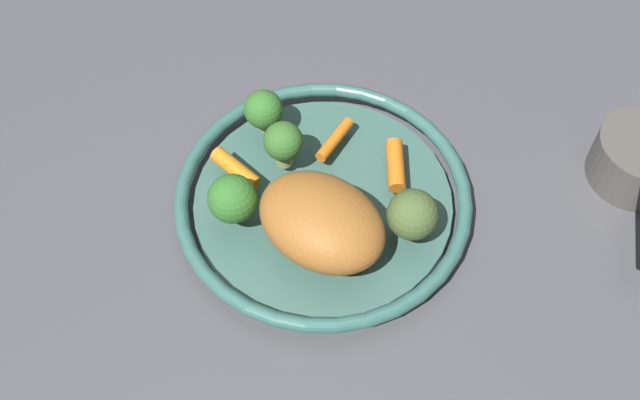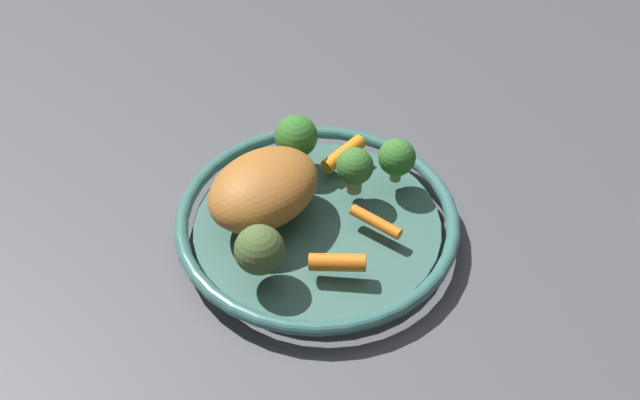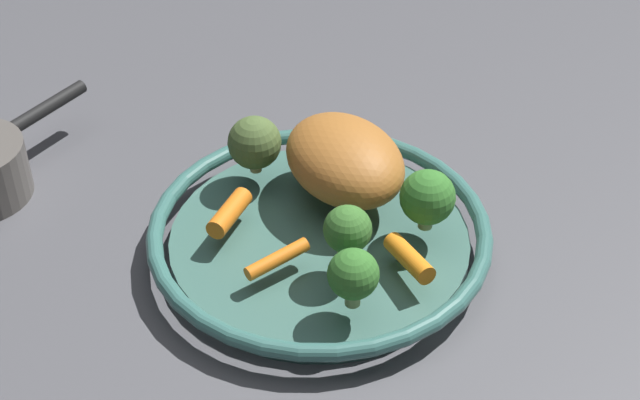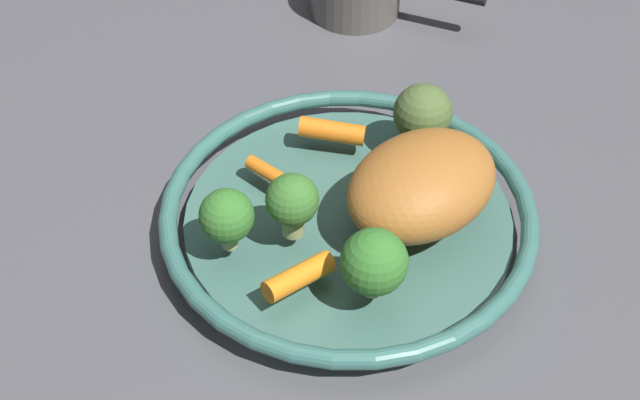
{
  "view_description": "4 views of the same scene",
  "coord_description": "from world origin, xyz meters",
  "px_view_note": "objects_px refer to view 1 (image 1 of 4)",
  "views": [
    {
      "loc": [
        0.49,
        0.15,
        0.79
      ],
      "look_at": [
        0.03,
        0.01,
        0.06
      ],
      "focal_mm": 43.39,
      "sensor_mm": 36.0,
      "label": 1
    },
    {
      "loc": [
        -0.27,
        0.65,
        0.75
      ],
      "look_at": [
        -0.0,
        -0.01,
        0.06
      ],
      "focal_mm": 45.3,
      "sensor_mm": 36.0,
      "label": 2
    },
    {
      "loc": [
        -0.58,
        -0.48,
        0.68
      ],
      "look_at": [
        -0.0,
        -0.0,
        0.07
      ],
      "focal_mm": 54.27,
      "sensor_mm": 36.0,
      "label": 3
    },
    {
      "loc": [
        0.23,
        -0.49,
        0.58
      ],
      "look_at": [
        -0.02,
        -0.02,
        0.05
      ],
      "focal_mm": 46.48,
      "sensor_mm": 36.0,
      "label": 4
    }
  ],
  "objects_px": {
    "serving_bowl": "(323,200)",
    "saucepan": "(640,161)",
    "broccoli_floret_small": "(283,142)",
    "broccoli_floret_large": "(413,215)",
    "roast_chicken_piece": "(322,222)",
    "baby_carrot_back": "(235,169)",
    "broccoli_floret_mid": "(232,199)",
    "broccoli_floret_edge": "(263,110)",
    "baby_carrot_right": "(395,165)",
    "baby_carrot_near_rim": "(335,139)"
  },
  "relations": [
    {
      "from": "broccoli_floret_edge",
      "to": "saucepan",
      "type": "relative_size",
      "value": 0.27
    },
    {
      "from": "broccoli_floret_small",
      "to": "broccoli_floret_edge",
      "type": "relative_size",
      "value": 1.05
    },
    {
      "from": "serving_bowl",
      "to": "saucepan",
      "type": "xyz_separation_m",
      "value": [
        -0.17,
        0.35,
        0.01
      ]
    },
    {
      "from": "serving_bowl",
      "to": "broccoli_floret_small",
      "type": "xyz_separation_m",
      "value": [
        -0.03,
        -0.06,
        0.06
      ]
    },
    {
      "from": "serving_bowl",
      "to": "baby_carrot_right",
      "type": "relative_size",
      "value": 5.41
    },
    {
      "from": "broccoli_floret_small",
      "to": "broccoli_floret_mid",
      "type": "bearing_deg",
      "value": -17.09
    },
    {
      "from": "saucepan",
      "to": "broccoli_floret_edge",
      "type": "bearing_deg",
      "value": -77.9
    },
    {
      "from": "baby_carrot_right",
      "to": "broccoli_floret_mid",
      "type": "distance_m",
      "value": 0.2
    },
    {
      "from": "baby_carrot_right",
      "to": "broccoli_floret_small",
      "type": "height_order",
      "value": "broccoli_floret_small"
    },
    {
      "from": "serving_bowl",
      "to": "baby_carrot_back",
      "type": "height_order",
      "value": "baby_carrot_back"
    },
    {
      "from": "baby_carrot_right",
      "to": "saucepan",
      "type": "height_order",
      "value": "saucepan"
    },
    {
      "from": "broccoli_floret_small",
      "to": "broccoli_floret_large",
      "type": "relative_size",
      "value": 0.98
    },
    {
      "from": "baby_carrot_near_rim",
      "to": "baby_carrot_right",
      "type": "bearing_deg",
      "value": 77.47
    },
    {
      "from": "broccoli_floret_mid",
      "to": "saucepan",
      "type": "distance_m",
      "value": 0.5
    },
    {
      "from": "baby_carrot_right",
      "to": "broccoli_floret_mid",
      "type": "height_order",
      "value": "broccoli_floret_mid"
    },
    {
      "from": "roast_chicken_piece",
      "to": "broccoli_floret_mid",
      "type": "distance_m",
      "value": 0.1
    },
    {
      "from": "broccoli_floret_small",
      "to": "broccoli_floret_large",
      "type": "bearing_deg",
      "value": 73.13
    },
    {
      "from": "baby_carrot_near_rim",
      "to": "saucepan",
      "type": "height_order",
      "value": "saucepan"
    },
    {
      "from": "roast_chicken_piece",
      "to": "broccoli_floret_mid",
      "type": "relative_size",
      "value": 2.28
    },
    {
      "from": "broccoli_floret_edge",
      "to": "broccoli_floret_large",
      "type": "distance_m",
      "value": 0.23
    },
    {
      "from": "serving_bowl",
      "to": "roast_chicken_piece",
      "type": "bearing_deg",
      "value": 16.11
    },
    {
      "from": "baby_carrot_back",
      "to": "serving_bowl",
      "type": "bearing_deg",
      "value": 93.61
    },
    {
      "from": "broccoli_floret_small",
      "to": "broccoli_floret_large",
      "type": "distance_m",
      "value": 0.18
    },
    {
      "from": "saucepan",
      "to": "baby_carrot_back",
      "type": "bearing_deg",
      "value": -69.55
    },
    {
      "from": "serving_bowl",
      "to": "broccoli_floret_large",
      "type": "height_order",
      "value": "broccoli_floret_large"
    },
    {
      "from": "serving_bowl",
      "to": "saucepan",
      "type": "bearing_deg",
      "value": 115.0
    },
    {
      "from": "saucepan",
      "to": "broccoli_floret_large",
      "type": "bearing_deg",
      "value": -52.17
    },
    {
      "from": "serving_bowl",
      "to": "saucepan",
      "type": "distance_m",
      "value": 0.39
    },
    {
      "from": "broccoli_floret_small",
      "to": "saucepan",
      "type": "distance_m",
      "value": 0.44
    },
    {
      "from": "roast_chicken_piece",
      "to": "broccoli_floret_large",
      "type": "distance_m",
      "value": 0.1
    },
    {
      "from": "roast_chicken_piece",
      "to": "baby_carrot_back",
      "type": "distance_m",
      "value": 0.14
    },
    {
      "from": "broccoli_floret_small",
      "to": "baby_carrot_back",
      "type": "bearing_deg",
      "value": -56.02
    },
    {
      "from": "baby_carrot_right",
      "to": "broccoli_floret_mid",
      "type": "bearing_deg",
      "value": -52.71
    },
    {
      "from": "roast_chicken_piece",
      "to": "broccoli_floret_mid",
      "type": "xyz_separation_m",
      "value": [
        0.0,
        -0.1,
        0.0
      ]
    },
    {
      "from": "baby_carrot_near_rim",
      "to": "broccoli_floret_small",
      "type": "height_order",
      "value": "broccoli_floret_small"
    },
    {
      "from": "broccoli_floret_mid",
      "to": "broccoli_floret_small",
      "type": "bearing_deg",
      "value": 162.91
    },
    {
      "from": "baby_carrot_back",
      "to": "broccoli_floret_large",
      "type": "relative_size",
      "value": 0.99
    },
    {
      "from": "serving_bowl",
      "to": "saucepan",
      "type": "relative_size",
      "value": 1.57
    },
    {
      "from": "roast_chicken_piece",
      "to": "broccoli_floret_large",
      "type": "bearing_deg",
      "value": 112.67
    },
    {
      "from": "baby_carrot_back",
      "to": "broccoli_floret_mid",
      "type": "height_order",
      "value": "broccoli_floret_mid"
    },
    {
      "from": "roast_chicken_piece",
      "to": "baby_carrot_near_rim",
      "type": "relative_size",
      "value": 2.2
    },
    {
      "from": "broccoli_floret_small",
      "to": "broccoli_floret_edge",
      "type": "xyz_separation_m",
      "value": [
        -0.04,
        -0.04,
        -0.0
      ]
    },
    {
      "from": "baby_carrot_right",
      "to": "broccoli_floret_edge",
      "type": "xyz_separation_m",
      "value": [
        -0.01,
        -0.17,
        0.03
      ]
    },
    {
      "from": "serving_bowl",
      "to": "baby_carrot_near_rim",
      "type": "height_order",
      "value": "baby_carrot_near_rim"
    },
    {
      "from": "broccoli_floret_large",
      "to": "baby_carrot_right",
      "type": "bearing_deg",
      "value": -154.62
    },
    {
      "from": "broccoli_floret_mid",
      "to": "broccoli_floret_edge",
      "type": "distance_m",
      "value": 0.13
    },
    {
      "from": "broccoli_floret_mid",
      "to": "broccoli_floret_large",
      "type": "height_order",
      "value": "same"
    },
    {
      "from": "baby_carrot_right",
      "to": "broccoli_floret_mid",
      "type": "relative_size",
      "value": 0.99
    },
    {
      "from": "baby_carrot_back",
      "to": "broccoli_floret_edge",
      "type": "height_order",
      "value": "broccoli_floret_edge"
    },
    {
      "from": "baby_carrot_near_rim",
      "to": "broccoli_floret_large",
      "type": "height_order",
      "value": "broccoli_floret_large"
    }
  ]
}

